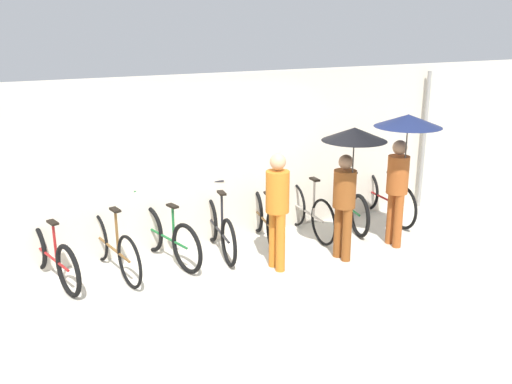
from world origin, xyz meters
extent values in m
plane|color=beige|center=(0.00, 0.00, 0.00)|extent=(30.00, 30.00, 0.00)
cube|color=beige|center=(0.00, 1.81, 1.29)|extent=(13.49, 0.12, 2.57)
torus|color=black|center=(-2.87, 1.91, 0.34)|extent=(0.22, 0.68, 0.69)
torus|color=black|center=(-2.62, 0.85, 0.34)|extent=(0.22, 0.68, 0.69)
cylinder|color=maroon|center=(-2.74, 1.38, 0.34)|extent=(0.29, 1.06, 0.04)
cylinder|color=maroon|center=(-2.70, 1.19, 0.60)|extent=(0.04, 0.04, 0.52)
cube|color=black|center=(-2.70, 1.19, 0.88)|extent=(0.13, 0.22, 0.03)
cylinder|color=maroon|center=(-2.87, 1.91, 0.70)|extent=(0.04, 0.04, 0.72)
cylinder|color=maroon|center=(-2.87, 1.91, 1.06)|extent=(0.43, 0.13, 0.03)
torus|color=black|center=(-2.05, 1.83, 0.35)|extent=(0.15, 0.71, 0.71)
torus|color=black|center=(-1.87, 0.75, 0.35)|extent=(0.15, 0.71, 0.71)
cylinder|color=brown|center=(-1.96, 1.29, 0.35)|extent=(0.21, 1.09, 0.04)
cylinder|color=brown|center=(-1.93, 1.10, 0.65)|extent=(0.04, 0.04, 0.59)
cube|color=black|center=(-1.93, 1.10, 0.96)|extent=(0.12, 0.21, 0.03)
cylinder|color=brown|center=(-2.05, 1.83, 0.67)|extent=(0.04, 0.04, 0.63)
cylinder|color=brown|center=(-2.05, 1.83, 0.98)|extent=(0.44, 0.10, 0.03)
torus|color=black|center=(-1.29, 1.81, 0.35)|extent=(0.22, 0.70, 0.71)
torus|color=black|center=(-1.06, 0.84, 0.35)|extent=(0.22, 0.70, 0.71)
cylinder|color=#19662D|center=(-1.18, 1.32, 0.35)|extent=(0.26, 0.98, 0.04)
cylinder|color=#19662D|center=(-1.14, 1.15, 0.61)|extent=(0.04, 0.04, 0.51)
cube|color=black|center=(-1.14, 1.15, 0.88)|extent=(0.13, 0.22, 0.03)
cylinder|color=#19662D|center=(-1.29, 1.81, 0.66)|extent=(0.04, 0.04, 0.62)
cylinder|color=#19662D|center=(-1.29, 1.81, 0.97)|extent=(0.44, 0.13, 0.03)
torus|color=black|center=(-0.32, 1.78, 0.34)|extent=(0.15, 0.69, 0.69)
torus|color=black|center=(-0.46, 0.80, 0.34)|extent=(0.15, 0.69, 0.69)
cylinder|color=black|center=(-0.39, 1.29, 0.34)|extent=(0.17, 0.98, 0.04)
cylinder|color=black|center=(-0.42, 1.12, 0.65)|extent=(0.04, 0.04, 0.62)
cube|color=black|center=(-0.42, 1.12, 0.97)|extent=(0.12, 0.21, 0.03)
cylinder|color=black|center=(-0.32, 1.78, 0.65)|extent=(0.04, 0.04, 0.61)
cylinder|color=black|center=(-0.32, 1.78, 0.95)|extent=(0.44, 0.09, 0.03)
torus|color=black|center=(0.49, 1.82, 0.35)|extent=(0.19, 0.71, 0.71)
torus|color=black|center=(0.30, 0.85, 0.35)|extent=(0.19, 0.71, 0.71)
cylinder|color=brown|center=(0.39, 1.34, 0.35)|extent=(0.23, 0.98, 0.04)
cylinder|color=brown|center=(0.36, 1.17, 0.59)|extent=(0.04, 0.04, 0.47)
cube|color=black|center=(0.36, 1.17, 0.84)|extent=(0.13, 0.21, 0.03)
cylinder|color=brown|center=(0.49, 1.82, 0.66)|extent=(0.04, 0.04, 0.61)
cylinder|color=brown|center=(0.49, 1.82, 0.97)|extent=(0.44, 0.11, 0.03)
torus|color=black|center=(1.21, 1.80, 0.36)|extent=(0.09, 0.73, 0.73)
torus|color=black|center=(1.15, 0.85, 0.36)|extent=(0.09, 0.73, 0.73)
cylinder|color=#A59E93|center=(1.18, 1.33, 0.36)|extent=(0.09, 0.95, 0.04)
cylinder|color=#A59E93|center=(1.17, 1.16, 0.65)|extent=(0.04, 0.04, 0.58)
cube|color=black|center=(1.17, 1.16, 0.96)|extent=(0.10, 0.21, 0.03)
cylinder|color=#A59E93|center=(1.21, 1.80, 0.68)|extent=(0.04, 0.04, 0.64)
cylinder|color=#A59E93|center=(1.21, 1.80, 1.01)|extent=(0.44, 0.06, 0.03)
torus|color=black|center=(2.07, 1.91, 0.35)|extent=(0.21, 0.70, 0.70)
torus|color=black|center=(1.85, 0.88, 0.35)|extent=(0.21, 0.70, 0.70)
cylinder|color=#19662D|center=(1.96, 1.39, 0.35)|extent=(0.26, 1.04, 0.04)
cylinder|color=#19662D|center=(1.92, 1.21, 0.66)|extent=(0.04, 0.04, 0.62)
cube|color=black|center=(1.92, 1.21, 0.98)|extent=(0.13, 0.21, 0.03)
cylinder|color=#19662D|center=(2.07, 1.91, 0.71)|extent=(0.04, 0.04, 0.71)
cylinder|color=#19662D|center=(2.07, 1.91, 1.06)|extent=(0.44, 0.12, 0.03)
torus|color=black|center=(2.79, 1.93, 0.37)|extent=(0.11, 0.74, 0.74)
torus|color=black|center=(2.70, 0.85, 0.37)|extent=(0.11, 0.74, 0.74)
cylinder|color=maroon|center=(2.74, 1.39, 0.37)|extent=(0.12, 1.08, 0.04)
cylinder|color=maroon|center=(2.73, 1.20, 0.61)|extent=(0.04, 0.04, 0.48)
cube|color=black|center=(2.73, 1.20, 0.86)|extent=(0.11, 0.21, 0.03)
cylinder|color=maroon|center=(2.79, 1.93, 0.70)|extent=(0.04, 0.04, 0.65)
cylinder|color=maroon|center=(2.79, 1.93, 1.02)|extent=(0.44, 0.06, 0.03)
cylinder|color=#C66B1E|center=(0.08, 0.49, 0.42)|extent=(0.13, 0.13, 0.83)
cylinder|color=#C66B1E|center=(0.09, 0.31, 0.42)|extent=(0.13, 0.13, 0.83)
cylinder|color=#C66B1E|center=(0.09, 0.40, 1.12)|extent=(0.32, 0.32, 0.57)
sphere|color=tan|center=(0.09, 0.40, 1.53)|extent=(0.22, 0.22, 0.22)
cylinder|color=brown|center=(1.08, 0.37, 0.39)|extent=(0.13, 0.13, 0.79)
cylinder|color=brown|center=(1.11, 0.19, 0.39)|extent=(0.13, 0.13, 0.79)
cylinder|color=brown|center=(1.09, 0.28, 1.05)|extent=(0.32, 0.32, 0.53)
sphere|color=#997051|center=(1.09, 0.28, 1.44)|extent=(0.20, 0.20, 0.20)
cylinder|color=#332D28|center=(1.11, 0.14, 1.42)|extent=(0.02, 0.02, 0.68)
cone|color=black|center=(1.11, 0.14, 1.85)|extent=(0.88, 0.88, 0.18)
cylinder|color=#9E4C1E|center=(2.10, 0.44, 0.42)|extent=(0.13, 0.13, 0.83)
cylinder|color=#9E4C1E|center=(2.09, 0.26, 0.42)|extent=(0.13, 0.13, 0.83)
cylinder|color=#9E4C1E|center=(2.10, 0.35, 1.12)|extent=(0.32, 0.32, 0.57)
sphere|color=#997051|center=(2.10, 0.35, 1.53)|extent=(0.22, 0.22, 0.22)
cylinder|color=#332D28|center=(2.09, 0.21, 1.50)|extent=(0.02, 0.02, 0.71)
cone|color=#19234C|center=(2.09, 0.21, 1.95)|extent=(0.97, 0.97, 0.18)
cylinder|color=gray|center=(3.78, 1.63, 1.23)|extent=(0.07, 0.07, 2.47)
camera|label=1|loc=(-3.47, -5.96, 3.33)|focal=40.00mm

